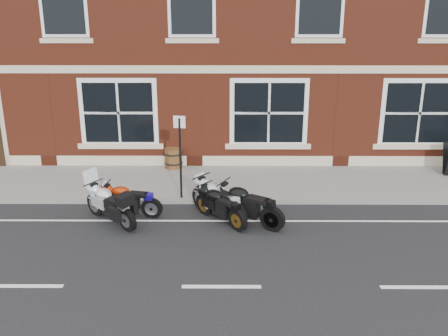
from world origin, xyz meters
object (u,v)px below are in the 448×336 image
at_px(moto_naked_black, 246,203).
at_px(parking_sign, 180,151).
at_px(moto_sport_silver, 218,198).
at_px(moto_touring_silver, 110,202).
at_px(moto_sport_black, 220,204).
at_px(barrel_planter, 173,158).
at_px(moto_sport_red, 127,199).

xyz_separation_m(moto_naked_black, parking_sign, (-1.79, 1.48, 0.94)).
bearing_deg(moto_naked_black, moto_sport_silver, 93.66).
height_order(moto_sport_silver, moto_naked_black, moto_naked_black).
distance_m(moto_touring_silver, moto_naked_black, 3.51).
relative_size(moto_touring_silver, moto_sport_black, 1.02).
bearing_deg(barrel_planter, moto_touring_silver, -106.30).
distance_m(moto_sport_silver, barrel_planter, 4.13).
distance_m(moto_touring_silver, moto_sport_silver, 2.82).
relative_size(moto_touring_silver, barrel_planter, 2.31).
distance_m(moto_sport_silver, moto_naked_black, 0.82).
relative_size(moto_sport_silver, moto_naked_black, 0.89).
xyz_separation_m(moto_touring_silver, barrel_planter, (1.22, 4.17, -0.09)).
distance_m(barrel_planter, parking_sign, 2.98).
distance_m(moto_naked_black, parking_sign, 2.50).
distance_m(moto_sport_red, moto_sport_silver, 2.43).
bearing_deg(barrel_planter, moto_sport_black, -68.42).
bearing_deg(parking_sign, moto_sport_red, -132.17).
bearing_deg(moto_touring_silver, moto_naked_black, -47.48).
bearing_deg(moto_sport_silver, moto_sport_black, -120.78).
height_order(moto_sport_red, moto_naked_black, moto_naked_black).
distance_m(moto_touring_silver, moto_sport_black, 2.86).
bearing_deg(moto_touring_silver, barrel_planter, 27.16).
height_order(moto_touring_silver, moto_sport_black, moto_touring_silver).
relative_size(moto_sport_black, moto_naked_black, 0.82).
xyz_separation_m(moto_sport_black, parking_sign, (-1.14, 1.40, 1.00)).
distance_m(moto_sport_black, barrel_planter, 4.46).
height_order(moto_touring_silver, moto_sport_red, moto_touring_silver).
bearing_deg(moto_sport_silver, moto_sport_red, 137.24).
distance_m(moto_sport_red, moto_sport_black, 2.52).
height_order(moto_sport_black, parking_sign, parking_sign).
bearing_deg(parking_sign, moto_touring_silver, -129.11).
xyz_separation_m(moto_naked_black, barrel_planter, (-2.29, 4.23, -0.10)).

